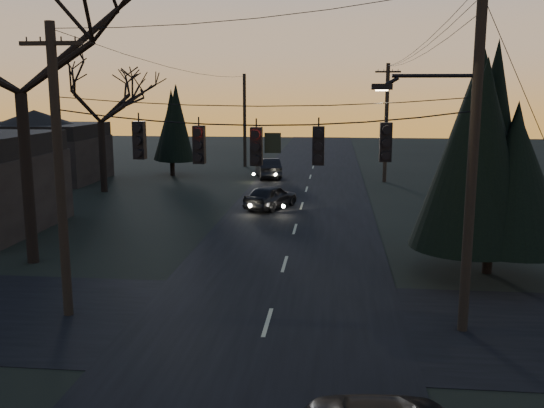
# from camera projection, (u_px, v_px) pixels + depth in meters

# --- Properties ---
(main_road) EXTENTS (8.00, 120.00, 0.02)m
(main_road) POSITION_uv_depth(u_px,v_px,m) (292.00, 239.00, 27.31)
(main_road) COLOR black
(main_road) RESTS_ON ground
(cross_road) EXTENTS (60.00, 7.00, 0.02)m
(cross_road) POSITION_uv_depth(u_px,v_px,m) (267.00, 322.00, 17.53)
(cross_road) COLOR black
(cross_road) RESTS_ON ground
(utility_pole_right) EXTENTS (5.00, 0.30, 10.00)m
(utility_pole_right) POSITION_uv_depth(u_px,v_px,m) (462.00, 330.00, 16.98)
(utility_pole_right) COLOR black
(utility_pole_right) RESTS_ON ground
(utility_pole_left) EXTENTS (1.80, 0.30, 8.50)m
(utility_pole_left) POSITION_uv_depth(u_px,v_px,m) (69.00, 315.00, 18.14)
(utility_pole_left) COLOR black
(utility_pole_left) RESTS_ON ground
(utility_pole_far_r) EXTENTS (1.80, 0.30, 8.50)m
(utility_pole_far_r) POSITION_uv_depth(u_px,v_px,m) (384.00, 182.00, 44.34)
(utility_pole_far_r) COLOR black
(utility_pole_far_r) RESTS_ON ground
(utility_pole_far_l) EXTENTS (0.30, 0.30, 8.00)m
(utility_pole_far_l) POSITION_uv_depth(u_px,v_px,m) (245.00, 166.00, 53.33)
(utility_pole_far_l) COLOR black
(utility_pole_far_l) RESTS_ON ground
(span_signal_assembly) EXTENTS (11.50, 0.44, 1.65)m
(span_signal_assembly) POSITION_uv_depth(u_px,v_px,m) (259.00, 144.00, 16.59)
(span_signal_assembly) COLOR black
(span_signal_assembly) RESTS_ON ground
(bare_tree_left) EXTENTS (11.12, 11.12, 13.04)m
(bare_tree_left) POSITION_uv_depth(u_px,v_px,m) (15.00, 20.00, 22.00)
(bare_tree_left) COLOR black
(bare_tree_left) RESTS_ON ground
(evergreen_right) EXTENTS (4.60, 4.60, 7.60)m
(evergreen_right) POSITION_uv_depth(u_px,v_px,m) (495.00, 154.00, 21.50)
(evergreen_right) COLOR black
(evergreen_right) RESTS_ON ground
(bare_tree_dist) EXTENTS (6.70, 6.70, 9.18)m
(bare_tree_dist) POSITION_uv_depth(u_px,v_px,m) (99.00, 93.00, 38.91)
(bare_tree_dist) COLOR black
(bare_tree_dist) RESTS_ON ground
(evergreen_dist) EXTENTS (3.23, 3.23, 6.32)m
(evergreen_dist) POSITION_uv_depth(u_px,v_px,m) (171.00, 128.00, 46.96)
(evergreen_dist) COLOR black
(evergreen_dist) RESTS_ON ground
(house_left_far) EXTENTS (9.00, 7.00, 5.20)m
(house_left_far) POSITION_uv_depth(u_px,v_px,m) (36.00, 146.00, 44.49)
(house_left_far) COLOR black
(house_left_far) RESTS_ON ground
(sedan_oncoming_a) EXTENTS (3.09, 4.31, 1.36)m
(sedan_oncoming_a) POSITION_uv_depth(u_px,v_px,m) (271.00, 197.00, 34.27)
(sedan_oncoming_a) COLOR black
(sedan_oncoming_a) RESTS_ON ground
(sedan_oncoming_b) EXTENTS (2.55, 4.77, 1.49)m
(sedan_oncoming_b) POSITION_uv_depth(u_px,v_px,m) (268.00, 168.00, 46.25)
(sedan_oncoming_b) COLOR black
(sedan_oncoming_b) RESTS_ON ground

